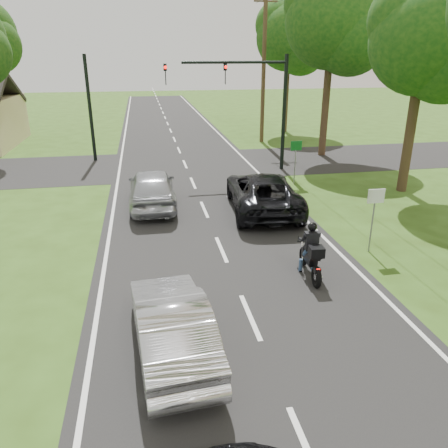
{
  "coord_description": "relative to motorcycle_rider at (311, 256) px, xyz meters",
  "views": [
    {
      "loc": [
        -2.29,
        -8.85,
        6.03
      ],
      "look_at": [
        -0.1,
        3.0,
        1.3
      ],
      "focal_mm": 35.0,
      "sensor_mm": 36.0,
      "label": 1
    }
  ],
  "objects": [
    {
      "name": "ground",
      "position": [
        -2.19,
        -1.73,
        -0.66
      ],
      "size": [
        140.0,
        140.0,
        0.0
      ],
      "primitive_type": "plane",
      "color": "#314C15",
      "rests_on": "ground"
    },
    {
      "name": "road",
      "position": [
        -2.19,
        8.27,
        -0.65
      ],
      "size": [
        8.0,
        100.0,
        0.01
      ],
      "primitive_type": "cube",
      "color": "black",
      "rests_on": "ground"
    },
    {
      "name": "cross_road",
      "position": [
        -2.19,
        14.27,
        -0.65
      ],
      "size": [
        60.0,
        7.0,
        0.01
      ],
      "primitive_type": "cube",
      "color": "black",
      "rests_on": "ground"
    },
    {
      "name": "motorcycle_rider",
      "position": [
        0.0,
        0.0,
        0.0
      ],
      "size": [
        0.56,
        1.94,
        1.67
      ],
      "rotation": [
        0.0,
        0.0,
        -0.08
      ],
      "color": "black",
      "rests_on": "ground"
    },
    {
      "name": "dark_suv",
      "position": [
        0.14,
        5.79,
        0.13
      ],
      "size": [
        3.08,
        5.77,
        1.54
      ],
      "primitive_type": "imported",
      "rotation": [
        0.0,
        0.0,
        3.05
      ],
      "color": "black",
      "rests_on": "road"
    },
    {
      "name": "silver_sedan",
      "position": [
        -4.15,
        -2.73,
        0.05
      ],
      "size": [
        1.81,
        4.31,
        1.38
      ],
      "primitive_type": "imported",
      "rotation": [
        0.0,
        0.0,
        3.22
      ],
      "color": "#B7B7BC",
      "rests_on": "road"
    },
    {
      "name": "silver_suv",
      "position": [
        -4.25,
        7.1,
        0.16
      ],
      "size": [
        1.93,
        4.71,
        1.6
      ],
      "primitive_type": "imported",
      "rotation": [
        0.0,
        0.0,
        3.13
      ],
      "color": "#A7AAAF",
      "rests_on": "road"
    },
    {
      "name": "traffic_signal",
      "position": [
        1.15,
        12.27,
        3.48
      ],
      "size": [
        6.38,
        0.44,
        6.0
      ],
      "color": "black",
      "rests_on": "ground"
    },
    {
      "name": "signal_pole_far",
      "position": [
        -7.39,
        16.27,
        2.34
      ],
      "size": [
        0.2,
        0.2,
        6.0
      ],
      "primitive_type": "cylinder",
      "color": "black",
      "rests_on": "ground"
    },
    {
      "name": "utility_pole_far",
      "position": [
        4.01,
        20.27,
        4.43
      ],
      "size": [
        1.6,
        0.28,
        10.0
      ],
      "color": "#513B25",
      "rests_on": "ground"
    },
    {
      "name": "sign_white",
      "position": [
        2.51,
        1.25,
        0.94
      ],
      "size": [
        0.55,
        0.07,
        2.12
      ],
      "color": "slate",
      "rests_on": "ground"
    },
    {
      "name": "sign_green",
      "position": [
        2.71,
        9.25,
        0.94
      ],
      "size": [
        0.55,
        0.07,
        2.12
      ],
      "color": "slate",
      "rests_on": "ground"
    },
    {
      "name": "tree_row_c",
      "position": [
        7.56,
        7.07,
        5.58
      ],
      "size": [
        4.8,
        4.65,
        8.76
      ],
      "color": "#332316",
      "rests_on": "ground"
    },
    {
      "name": "tree_row_d",
      "position": [
        6.91,
        15.03,
        6.77
      ],
      "size": [
        5.76,
        5.58,
        10.45
      ],
      "color": "#332316",
      "rests_on": "ground"
    },
    {
      "name": "tree_row_e",
      "position": [
        7.28,
        24.05,
        6.18
      ],
      "size": [
        5.28,
        5.12,
        9.61
      ],
      "color": "#332316",
      "rests_on": "ground"
    }
  ]
}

